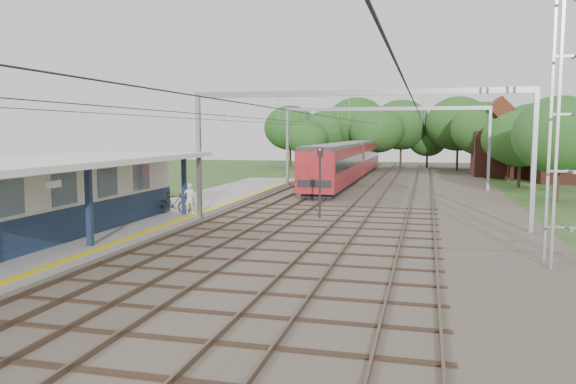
% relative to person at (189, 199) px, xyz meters
% --- Properties ---
extents(ground, '(160.00, 160.00, 0.00)m').
position_rel_person_xyz_m(ground, '(5.60, -15.00, -1.22)').
color(ground, '#2D4C1E').
rests_on(ground, ground).
extents(ballast_bed, '(18.00, 90.00, 0.10)m').
position_rel_person_xyz_m(ballast_bed, '(9.60, 15.00, -1.17)').
color(ballast_bed, '#473D33').
rests_on(ballast_bed, ground).
extents(platform, '(5.00, 52.00, 0.35)m').
position_rel_person_xyz_m(platform, '(-1.90, -1.00, -1.05)').
color(platform, gray).
rests_on(platform, ground).
extents(yellow_stripe, '(0.45, 52.00, 0.01)m').
position_rel_person_xyz_m(yellow_stripe, '(0.35, -1.00, -0.87)').
color(yellow_stripe, yellow).
rests_on(yellow_stripe, platform).
extents(station_building, '(3.41, 18.00, 3.40)m').
position_rel_person_xyz_m(station_building, '(-3.28, -8.00, 0.82)').
color(station_building, beige).
rests_on(station_building, platform).
extents(canopy, '(6.40, 20.00, 3.44)m').
position_rel_person_xyz_m(canopy, '(-2.17, -9.00, 2.42)').
color(canopy, '#13223E').
rests_on(canopy, platform).
extents(rail_tracks, '(11.80, 88.00, 0.15)m').
position_rel_person_xyz_m(rail_tracks, '(7.10, 15.00, -1.05)').
color(rail_tracks, brown).
rests_on(rail_tracks, ballast_bed).
extents(catenary_system, '(17.22, 88.00, 7.00)m').
position_rel_person_xyz_m(catenary_system, '(8.99, 10.28, 4.29)').
color(catenary_system, gray).
rests_on(catenary_system, ground).
extents(lattice_pylon, '(1.30, 1.30, 12.00)m').
position_rel_person_xyz_m(lattice_pylon, '(17.60, -7.00, 4.78)').
color(lattice_pylon, gray).
rests_on(lattice_pylon, ground).
extents(tree_band, '(31.72, 30.88, 8.82)m').
position_rel_person_xyz_m(tree_band, '(9.44, 42.12, 3.70)').
color(tree_band, '#382619').
rests_on(tree_band, ground).
extents(house_near, '(7.00, 6.12, 7.89)m').
position_rel_person_xyz_m(house_near, '(26.60, 31.00, 1.76)').
color(house_near, brown).
rests_on(house_near, ground).
extents(house_far, '(8.00, 6.12, 8.66)m').
position_rel_person_xyz_m(house_far, '(21.60, 37.00, 2.01)').
color(house_far, brown).
rests_on(house_far, ground).
extents(person, '(0.74, 0.61, 1.75)m').
position_rel_person_xyz_m(person, '(0.00, 0.00, 0.00)').
color(person, silver).
rests_on(person, platform).
extents(bicycle, '(2.07, 0.92, 1.20)m').
position_rel_person_xyz_m(bicycle, '(-0.95, 0.00, -0.27)').
color(bicycle, black).
rests_on(bicycle, platform).
extents(train, '(2.86, 35.60, 3.76)m').
position_rel_person_xyz_m(train, '(5.10, 27.46, 0.88)').
color(train, black).
rests_on(train, ballast_bed).
extents(signal_post, '(0.30, 0.27, 4.02)m').
position_rel_person_xyz_m(signal_post, '(6.95, 1.97, 1.24)').
color(signal_post, black).
rests_on(signal_post, ground).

